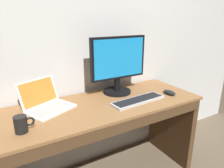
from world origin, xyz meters
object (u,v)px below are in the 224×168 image
object	(u,v)px
computer_mouse	(169,92)
coffee_mug	(21,124)
laptop_white	(47,103)
external_monitor	(118,64)
wired_keyboard	(138,100)

from	to	relation	value
computer_mouse	coffee_mug	distance (m)	1.15
laptop_white	coffee_mug	world-z (taller)	laptop_white
laptop_white	external_monitor	size ratio (longest dim) A/B	0.79
laptop_white	wired_keyboard	world-z (taller)	laptop_white
coffee_mug	wired_keyboard	bearing A→B (deg)	1.58
laptop_white	computer_mouse	size ratio (longest dim) A/B	3.26
computer_mouse	external_monitor	bearing A→B (deg)	141.76
external_monitor	laptop_white	bearing A→B (deg)	-178.47
wired_keyboard	laptop_white	bearing A→B (deg)	160.64
wired_keyboard	coffee_mug	xyz separation A→B (m)	(-0.83, -0.02, 0.04)
external_monitor	computer_mouse	world-z (taller)	external_monitor
laptop_white	wired_keyboard	bearing A→B (deg)	-19.36
wired_keyboard	coffee_mug	distance (m)	0.83
wired_keyboard	computer_mouse	distance (m)	0.32
external_monitor	computer_mouse	distance (m)	0.49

